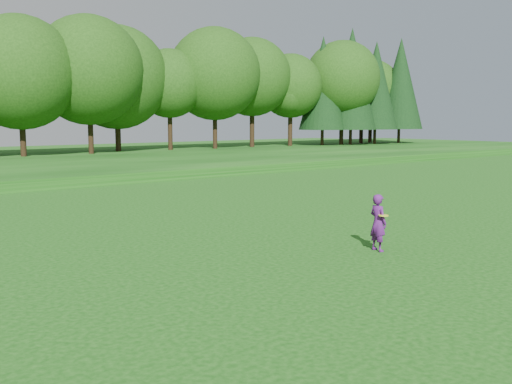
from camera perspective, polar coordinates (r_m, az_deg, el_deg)
ground at (r=14.44m, az=6.14°, el=-7.01°), size 140.00×140.00×0.00m
walking_path at (r=31.63m, az=-20.58°, el=0.38°), size 130.00×1.60×0.04m
woman at (r=15.78m, az=12.11°, el=-3.01°), size 0.45×0.65×1.56m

